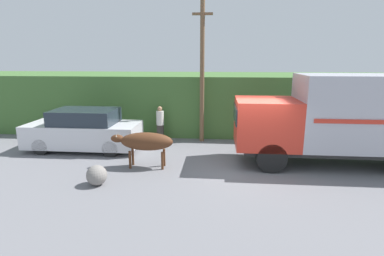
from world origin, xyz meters
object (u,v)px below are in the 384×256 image
parked_suv (84,131)px  roadside_rock (97,175)px  cargo_truck (347,117)px  brown_cow (145,142)px  utility_pole (202,69)px  pedestrian_on_hill (160,122)px

parked_suv → roadside_rock: (1.98, -3.54, -0.52)m
cargo_truck → parked_suv: (-10.26, 1.03, -0.96)m
cargo_truck → parked_suv: size_ratio=1.56×
brown_cow → roadside_rock: (-1.15, -1.67, -0.64)m
brown_cow → utility_pole: size_ratio=0.35×
pedestrian_on_hill → roadside_rock: 5.38m
brown_cow → pedestrian_on_hill: 3.59m
cargo_truck → roadside_rock: cargo_truck is taller
pedestrian_on_hill → utility_pole: bearing=-177.1°
parked_suv → roadside_rock: 4.09m
brown_cow → parked_suv: 3.65m
parked_suv → cargo_truck: bearing=-5.4°
cargo_truck → brown_cow: (-7.13, -0.84, -0.84)m
roadside_rock → parked_suv: bearing=119.2°
brown_cow → pedestrian_on_hill: size_ratio=1.36×
utility_pole → roadside_rock: 6.82m
utility_pole → parked_suv: bearing=-160.0°
utility_pole → cargo_truck: bearing=-27.9°
parked_suv → pedestrian_on_hill: 3.42m
roadside_rock → utility_pole: bearing=61.0°
brown_cow → pedestrian_on_hill: pedestrian_on_hill is taller
pedestrian_on_hill → roadside_rock: bearing=80.1°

